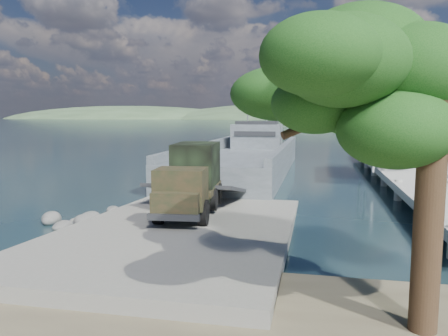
# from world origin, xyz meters

# --- Properties ---
(ground) EXTENTS (1400.00, 1400.00, 0.00)m
(ground) POSITION_xyz_m (0.00, 0.00, 0.00)
(ground) COLOR #162C35
(ground) RESTS_ON ground
(boat_ramp) EXTENTS (10.00, 18.00, 0.50)m
(boat_ramp) POSITION_xyz_m (0.00, -1.00, 0.25)
(boat_ramp) COLOR gray
(boat_ramp) RESTS_ON ground
(shoreline_rocks) EXTENTS (3.20, 5.60, 0.90)m
(shoreline_rocks) POSITION_xyz_m (-6.20, 0.50, 0.00)
(shoreline_rocks) COLOR #565653
(shoreline_rocks) RESTS_ON ground
(distant_headlands) EXTENTS (1000.00, 240.00, 48.00)m
(distant_headlands) POSITION_xyz_m (50.00, 560.00, 0.00)
(distant_headlands) COLOR #384F31
(distant_headlands) RESTS_ON ground
(pier) EXTENTS (6.40, 44.00, 6.10)m
(pier) POSITION_xyz_m (13.00, 18.77, 1.60)
(pier) COLOR #ABACA2
(pier) RESTS_ON ground
(landing_craft) EXTENTS (8.79, 33.93, 10.05)m
(landing_craft) POSITION_xyz_m (-0.91, 21.95, 0.82)
(landing_craft) COLOR #4C555A
(landing_craft) RESTS_ON ground
(military_truck) EXTENTS (3.08, 7.87, 3.57)m
(military_truck) POSITION_xyz_m (-0.35, 1.78, 2.28)
(military_truck) COLOR black
(military_truck) RESTS_ON boat_ramp
(soldier) EXTENTS (0.75, 0.60, 1.79)m
(soldier) POSITION_xyz_m (-0.59, 0.46, 1.39)
(soldier) COLOR black
(soldier) RESTS_ON boat_ramp
(sailboat_near) EXTENTS (1.72, 5.05, 6.07)m
(sailboat_near) POSITION_xyz_m (17.95, 26.78, 0.32)
(sailboat_near) COLOR #BEBEBE
(sailboat_near) RESTS_ON ground
(sailboat_far) EXTENTS (2.81, 5.72, 6.70)m
(sailboat_far) POSITION_xyz_m (18.76, 36.06, 0.36)
(sailboat_far) COLOR #BEBEBE
(sailboat_far) RESTS_ON ground
(overhang_tree) EXTENTS (8.53, 7.86, 7.75)m
(overhang_tree) POSITION_xyz_m (8.07, -8.72, 6.21)
(overhang_tree) COLOR black
(overhang_tree) RESTS_ON ground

